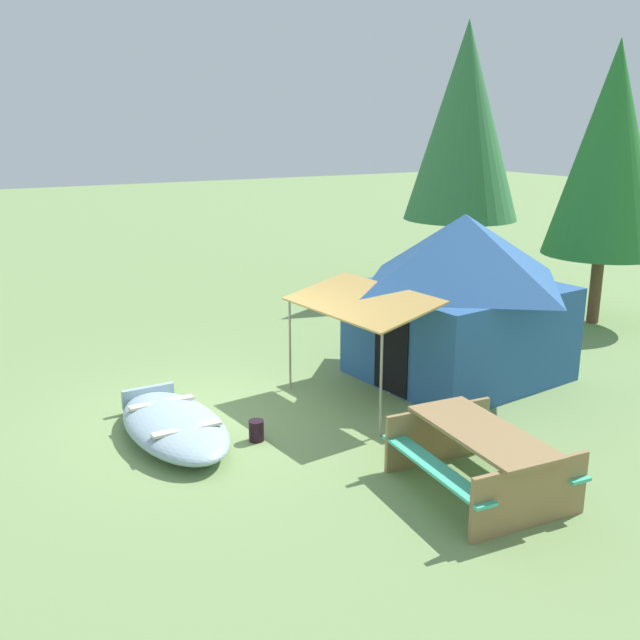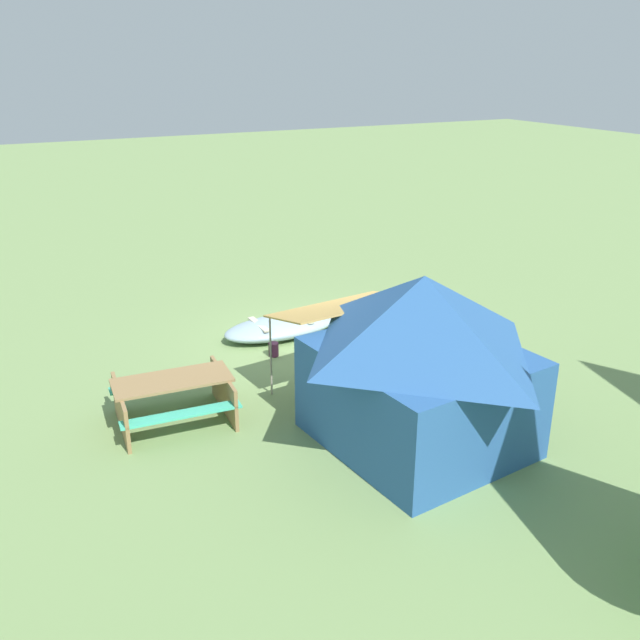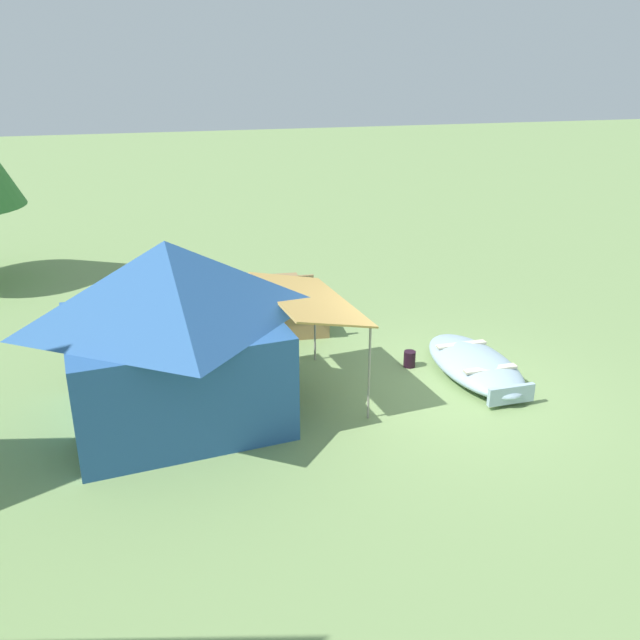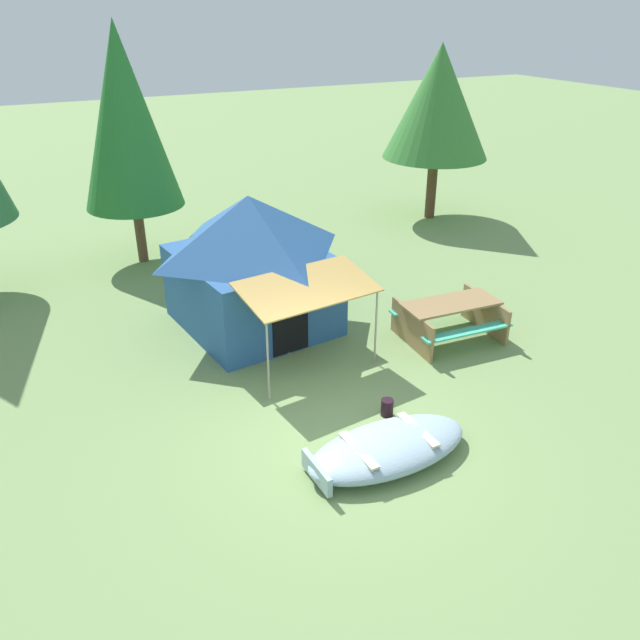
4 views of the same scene
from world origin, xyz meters
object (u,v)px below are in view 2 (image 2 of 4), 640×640
(canvas_cabin_tent, at_px, (420,359))
(fuel_can, at_px, (274,349))
(beached_rowboat, at_px, (282,326))
(picnic_table, at_px, (173,395))
(cooler_box, at_px, (375,398))

(canvas_cabin_tent, relative_size, fuel_can, 16.07)
(canvas_cabin_tent, bearing_deg, beached_rowboat, -88.56)
(picnic_table, bearing_deg, cooler_box, 161.28)
(cooler_box, bearing_deg, canvas_cabin_tent, 90.79)
(beached_rowboat, height_order, cooler_box, beached_rowboat)
(canvas_cabin_tent, height_order, cooler_box, canvas_cabin_tent)
(fuel_can, bearing_deg, cooler_box, 104.13)
(cooler_box, xyz_separation_m, fuel_can, (0.70, -2.79, -0.05))
(fuel_can, bearing_deg, beached_rowboat, -122.11)
(beached_rowboat, bearing_deg, picnic_table, 40.53)
(beached_rowboat, bearing_deg, fuel_can, 57.89)
(canvas_cabin_tent, distance_m, picnic_table, 4.07)
(cooler_box, bearing_deg, picnic_table, -18.72)
(beached_rowboat, distance_m, canvas_cabin_tent, 5.10)
(beached_rowboat, height_order, picnic_table, picnic_table)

